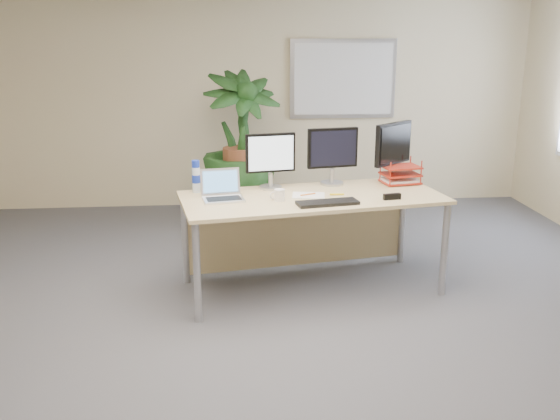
{
  "coord_description": "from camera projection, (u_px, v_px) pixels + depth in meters",
  "views": [
    {
      "loc": [
        -0.27,
        -3.66,
        2.12
      ],
      "look_at": [
        0.1,
        0.35,
        0.96
      ],
      "focal_mm": 40.0,
      "sensor_mm": 36.0,
      "label": 1
    }
  ],
  "objects": [
    {
      "name": "monitor_right",
      "position": [
        333.0,
        152.0,
        5.4
      ],
      "size": [
        0.45,
        0.2,
        0.5
      ],
      "color": "#AAAAAF",
      "rests_on": "desk"
    },
    {
      "name": "keyboard",
      "position": [
        328.0,
        203.0,
        4.85
      ],
      "size": [
        0.5,
        0.24,
        0.03
      ],
      "primitive_type": "cube",
      "rotation": [
        0.0,
        0.0,
        0.17
      ],
      "color": "black",
      "rests_on": "desk"
    },
    {
      "name": "monitor_dark",
      "position": [
        393.0,
        148.0,
        5.49
      ],
      "size": [
        0.39,
        0.34,
        0.53
      ],
      "color": "#AAAAAF",
      "rests_on": "desk"
    },
    {
      "name": "orange_pen",
      "position": [
        308.0,
        194.0,
        5.08
      ],
      "size": [
        0.13,
        0.06,
        0.01
      ],
      "primitive_type": "cylinder",
      "rotation": [
        0.0,
        1.57,
        0.39
      ],
      "color": "orange",
      "rests_on": "spiral_notebook"
    },
    {
      "name": "floor_plant",
      "position": [
        241.0,
        158.0,
        6.96
      ],
      "size": [
        1.1,
        1.1,
        1.5
      ],
      "primitive_type": "imported",
      "rotation": [
        0.0,
        0.0,
        0.41
      ],
      "color": "#153513",
      "rests_on": "floor"
    },
    {
      "name": "laptop",
      "position": [
        222.0,
        192.0,
        5.0
      ],
      "size": [
        0.36,
        0.33,
        0.23
      ],
      "color": "silver",
      "rests_on": "desk"
    },
    {
      "name": "stapler",
      "position": [
        392.0,
        197.0,
        4.99
      ],
      "size": [
        0.15,
        0.06,
        0.05
      ],
      "primitive_type": "cube",
      "rotation": [
        0.0,
        0.0,
        0.17
      ],
      "color": "black",
      "rests_on": "desk"
    },
    {
      "name": "letter_tray",
      "position": [
        400.0,
        176.0,
        5.5
      ],
      "size": [
        0.36,
        0.29,
        0.15
      ],
      "color": "#A62414",
      "rests_on": "desk"
    },
    {
      "name": "water_bottle",
      "position": [
        196.0,
        177.0,
        5.18
      ],
      "size": [
        0.07,
        0.07,
        0.27
      ],
      "color": "silver",
      "rests_on": "desk"
    },
    {
      "name": "yellow_highlighter",
      "position": [
        337.0,
        194.0,
        5.12
      ],
      "size": [
        0.12,
        0.02,
        0.02
      ],
      "primitive_type": "cylinder",
      "rotation": [
        0.0,
        1.57,
        -0.05
      ],
      "color": "yellow",
      "rests_on": "desk"
    },
    {
      "name": "desk",
      "position": [
        308.0,
        212.0,
        5.26
      ],
      "size": [
        2.25,
        1.23,
        0.82
      ],
      "color": "#D3B67C",
      "rests_on": "floor"
    },
    {
      "name": "whiteboard",
      "position": [
        343.0,
        79.0,
        7.58
      ],
      "size": [
        1.3,
        0.04,
        0.95
      ],
      "color": "#B6B6BB",
      "rests_on": "back_wall"
    },
    {
      "name": "floor",
      "position": [
        270.0,
        365.0,
        4.11
      ],
      "size": [
        8.0,
        8.0,
        0.0
      ],
      "primitive_type": "plane",
      "color": "#424246",
      "rests_on": "ground"
    },
    {
      "name": "spiral_notebook",
      "position": [
        308.0,
        196.0,
        5.09
      ],
      "size": [
        0.29,
        0.23,
        0.01
      ],
      "primitive_type": "cube",
      "rotation": [
        0.0,
        0.0,
        -0.15
      ],
      "color": "white",
      "rests_on": "desk"
    },
    {
      "name": "coffee_mug",
      "position": [
        279.0,
        195.0,
        4.94
      ],
      "size": [
        0.12,
        0.08,
        0.09
      ],
      "color": "white",
      "rests_on": "desk"
    },
    {
      "name": "back_wall",
      "position": [
        245.0,
        96.0,
        7.56
      ],
      "size": [
        7.0,
        0.04,
        2.7
      ],
      "primitive_type": "cube",
      "color": "beige",
      "rests_on": "floor"
    },
    {
      "name": "monitor_left",
      "position": [
        271.0,
        157.0,
        5.27
      ],
      "size": [
        0.42,
        0.19,
        0.47
      ],
      "color": "#AAAAAF",
      "rests_on": "desk"
    }
  ]
}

